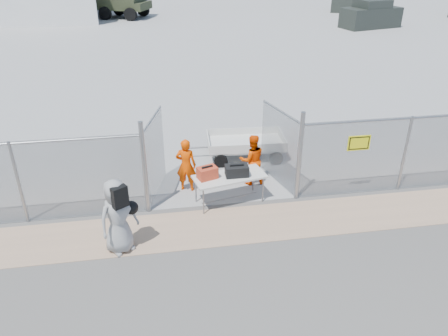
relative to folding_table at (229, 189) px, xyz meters
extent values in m
plane|color=#3F3C3C|center=(-0.16, -2.10, -0.40)|extent=(160.00, 160.00, 0.00)
cube|color=gray|center=(-0.16, 39.90, -0.40)|extent=(160.00, 80.00, 0.01)
cube|color=tan|center=(-0.16, -1.10, -0.39)|extent=(44.00, 1.60, 0.01)
cube|color=red|center=(-0.59, -0.03, 0.56)|extent=(0.57, 0.47, 0.31)
cube|color=black|center=(0.19, -0.02, 0.55)|extent=(0.60, 0.36, 0.29)
imported|color=#ED4400|center=(-1.07, 0.84, 0.38)|extent=(0.65, 0.51, 1.56)
imported|color=#ED4400|center=(0.81, 0.92, 0.35)|extent=(0.75, 0.59, 1.51)
imported|color=gray|center=(-2.78, -1.61, 0.50)|extent=(1.05, 0.95, 1.80)
camera|label=1|loc=(-1.76, -9.88, 5.89)|focal=35.00mm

